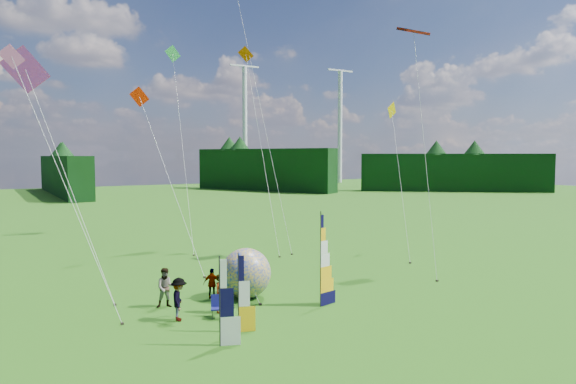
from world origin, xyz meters
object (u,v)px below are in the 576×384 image
bol_inflatable (246,273)px  camp_chair (217,307)px  feather_banner_main (321,261)px  kite_whale (262,103)px  spectator_d (212,284)px  spectator_a (221,293)px  side_banner_left (238,294)px  spectator_b (166,288)px  spectator_c (179,299)px  side_banner_far (220,303)px

bol_inflatable → camp_chair: (-2.57, -2.30, -0.76)m
feather_banner_main → kite_whale: size_ratio=0.19×
feather_banner_main → spectator_d: 5.73m
spectator_a → side_banner_left: bearing=-122.8°
spectator_b → spectator_c: bearing=-79.3°
feather_banner_main → bol_inflatable: bearing=114.9°
side_banner_left → spectator_a: (0.46, 2.86, -0.71)m
spectator_b → spectator_d: spectator_b is taller
spectator_b → kite_whale: size_ratio=0.08×
bol_inflatable → side_banner_far: bearing=-124.8°
spectator_b → camp_chair: size_ratio=1.85×
feather_banner_main → camp_chair: size_ratio=4.31×
feather_banner_main → spectator_b: bearing=138.5°
spectator_c → spectator_d: size_ratio=1.22×
spectator_d → side_banner_far: bearing=105.8°
bol_inflatable → spectator_a: (-2.09, -1.59, -0.39)m
spectator_c → bol_inflatable: bearing=-45.6°
spectator_a → spectator_d: 2.38m
spectator_b → spectator_d: bearing=19.6°
side_banner_far → camp_chair: size_ratio=3.25×
feather_banner_main → kite_whale: 20.08m
bol_inflatable → spectator_d: (-1.54, 0.72, -0.50)m
side_banner_far → spectator_a: side_banner_far is taller
spectator_d → side_banner_left: bearing=114.9°
feather_banner_main → spectator_d: size_ratio=2.86×
side_banner_far → spectator_b: bearing=113.4°
spectator_a → kite_whale: (10.28, 15.21, 10.56)m
side_banner_left → bol_inflatable: 5.14m
feather_banner_main → spectator_c: (-6.48, 1.50, -1.27)m
spectator_b → spectator_c: size_ratio=1.00×
spectator_a → spectator_c: size_ratio=0.94×
spectator_d → spectator_b: bearing=41.4°
spectator_a → spectator_c: 2.04m
spectator_b → kite_whale: (12.19, 13.13, 10.50)m
camp_chair → kite_whale: 22.10m
camp_chair → kite_whale: size_ratio=0.04×
spectator_c → spectator_d: (2.59, 2.45, -0.17)m
side_banner_far → spectator_b: size_ratio=1.76×
feather_banner_main → side_banner_left: (-4.90, -1.23, -0.62)m
side_banner_far → spectator_a: 4.31m
spectator_c → kite_whale: 22.30m
kite_whale → bol_inflatable: bearing=-97.6°
spectator_c → kite_whale: bearing=-17.1°
kite_whale → spectator_b: bearing=-109.4°
spectator_c → kite_whale: (12.32, 15.35, 10.50)m
feather_banner_main → side_banner_far: feather_banner_main is taller
side_banner_left → side_banner_far: (-1.26, -1.01, 0.08)m
spectator_b → side_banner_left: bearing=-59.6°
side_banner_left → bol_inflatable: bearing=78.1°
camp_chair → feather_banner_main: bearing=12.2°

